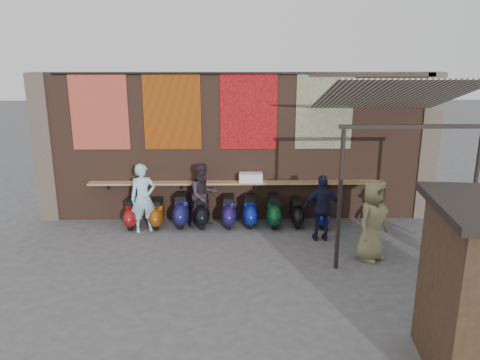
% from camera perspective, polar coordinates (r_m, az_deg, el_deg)
% --- Properties ---
extents(ground, '(70.00, 70.00, 0.00)m').
position_cam_1_polar(ground, '(10.81, -0.19, -9.35)').
color(ground, '#474749').
rests_on(ground, ground).
extents(brick_wall, '(10.00, 0.40, 4.00)m').
position_cam_1_polar(brick_wall, '(12.76, -0.36, 4.01)').
color(brick_wall, brown).
rests_on(brick_wall, ground).
extents(pier_left, '(0.50, 0.50, 4.00)m').
position_cam_1_polar(pier_left, '(13.74, -22.66, 3.63)').
color(pier_left, '#4C4238').
rests_on(pier_left, ground).
extents(pier_right, '(0.50, 0.50, 4.00)m').
position_cam_1_polar(pier_right, '(13.83, 21.77, 3.80)').
color(pier_right, '#4C4238').
rests_on(pier_right, ground).
extents(eating_counter, '(8.00, 0.32, 0.05)m').
position_cam_1_polar(eating_counter, '(12.62, -0.34, -0.33)').
color(eating_counter, '#9E7A51').
rests_on(eating_counter, brick_wall).
extents(shelf_box, '(0.62, 0.31, 0.25)m').
position_cam_1_polar(shelf_box, '(12.56, 1.32, 0.30)').
color(shelf_box, white).
rests_on(shelf_box, eating_counter).
extents(tapestry_redgold, '(1.50, 0.02, 2.00)m').
position_cam_1_polar(tapestry_redgold, '(12.86, -16.78, 7.96)').
color(tapestry_redgold, maroon).
rests_on(tapestry_redgold, brick_wall).
extents(tapestry_sun, '(1.50, 0.02, 2.00)m').
position_cam_1_polar(tapestry_sun, '(12.48, -8.27, 8.24)').
color(tapestry_sun, orange).
rests_on(tapestry_sun, brick_wall).
extents(tapestry_orange, '(1.50, 0.02, 2.00)m').
position_cam_1_polar(tapestry_orange, '(12.39, 1.04, 8.35)').
color(tapestry_orange, '#B51916').
rests_on(tapestry_orange, brick_wall).
extents(tapestry_multi, '(1.50, 0.02, 2.00)m').
position_cam_1_polar(tapestry_multi, '(12.62, 10.25, 8.24)').
color(tapestry_multi, '#295096').
rests_on(tapestry_multi, brick_wall).
extents(hang_rail, '(9.50, 0.06, 0.06)m').
position_cam_1_polar(hang_rail, '(12.29, -0.37, 12.88)').
color(hang_rail, black).
rests_on(hang_rail, brick_wall).
extents(scooter_stool_0, '(0.36, 0.79, 0.75)m').
position_cam_1_polar(scooter_stool_0, '(12.76, -13.00, -3.97)').
color(scooter_stool_0, maroon).
rests_on(scooter_stool_0, ground).
extents(scooter_stool_1, '(0.35, 0.77, 0.73)m').
position_cam_1_polar(scooter_stool_1, '(12.64, -10.03, -4.04)').
color(scooter_stool_1, '#8A430C').
rests_on(scooter_stool_1, ground).
extents(scooter_stool_2, '(0.40, 0.89, 0.85)m').
position_cam_1_polar(scooter_stool_2, '(12.62, -7.12, -3.66)').
color(scooter_stool_2, navy).
rests_on(scooter_stool_2, ground).
extents(scooter_stool_3, '(0.37, 0.82, 0.78)m').
position_cam_1_polar(scooter_stool_3, '(12.55, -4.58, -3.87)').
color(scooter_stool_3, black).
rests_on(scooter_stool_3, ground).
extents(scooter_stool_4, '(0.38, 0.84, 0.80)m').
position_cam_1_polar(scooter_stool_4, '(12.52, -1.36, -3.83)').
color(scooter_stool_4, '#1E1654').
rests_on(scooter_stool_4, ground).
extents(scooter_stool_5, '(0.37, 0.83, 0.79)m').
position_cam_1_polar(scooter_stool_5, '(12.54, 1.22, -3.81)').
color(scooter_stool_5, navy).
rests_on(scooter_stool_5, ground).
extents(scooter_stool_6, '(0.39, 0.86, 0.82)m').
position_cam_1_polar(scooter_stool_6, '(12.53, 4.11, -3.80)').
color(scooter_stool_6, '#0E4623').
rests_on(scooter_stool_6, ground).
extents(scooter_stool_7, '(0.34, 0.75, 0.71)m').
position_cam_1_polar(scooter_stool_7, '(12.64, 6.89, -3.95)').
color(scooter_stool_7, black).
rests_on(scooter_stool_7, ground).
extents(scooter_stool_8, '(0.36, 0.81, 0.77)m').
position_cam_1_polar(scooter_stool_8, '(12.69, 9.83, -3.86)').
color(scooter_stool_8, navy).
rests_on(scooter_stool_8, ground).
extents(diner_left, '(0.76, 0.63, 1.78)m').
position_cam_1_polar(diner_left, '(12.26, -11.72, -2.17)').
color(diner_left, '#9FD4E7').
rests_on(diner_left, ground).
extents(diner_right, '(1.05, 0.98, 1.71)m').
position_cam_1_polar(diner_right, '(12.39, -4.50, -1.85)').
color(diner_right, '#2B2128').
rests_on(diner_right, ground).
extents(shopper_navy, '(0.97, 0.42, 1.65)m').
position_cam_1_polar(shopper_navy, '(11.62, 10.02, -3.40)').
color(shopper_navy, '#161832').
rests_on(shopper_navy, ground).
extents(shopper_grey, '(1.31, 1.08, 1.76)m').
position_cam_1_polar(shopper_grey, '(10.97, 25.60, -5.59)').
color(shopper_grey, '#515155').
rests_on(shopper_grey, ground).
extents(shopper_tan, '(1.06, 1.02, 1.83)m').
position_cam_1_polar(shopper_tan, '(10.77, 15.87, -4.80)').
color(shopper_tan, '#7F7751').
rests_on(shopper_tan, ground).
extents(awning_canvas, '(3.20, 3.28, 0.97)m').
position_cam_1_polar(awning_canvas, '(11.35, 17.96, 9.75)').
color(awning_canvas, beige).
rests_on(awning_canvas, brick_wall).
extents(awning_ledger, '(3.30, 0.08, 0.12)m').
position_cam_1_polar(awning_ledger, '(12.83, 15.84, 12.29)').
color(awning_ledger, '#33261C').
rests_on(awning_ledger, brick_wall).
extents(awning_header, '(3.00, 0.08, 0.08)m').
position_cam_1_polar(awning_header, '(10.00, 20.44, 6.13)').
color(awning_header, black).
rests_on(awning_header, awning_post_left).
extents(awning_post_left, '(0.09, 0.09, 3.10)m').
position_cam_1_polar(awning_post_left, '(9.93, 12.06, -2.38)').
color(awning_post_left, black).
rests_on(awning_post_left, ground).
extents(awning_post_right, '(0.09, 0.09, 3.10)m').
position_cam_1_polar(awning_post_right, '(10.91, 26.55, -2.11)').
color(awning_post_right, black).
rests_on(awning_post_right, ground).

